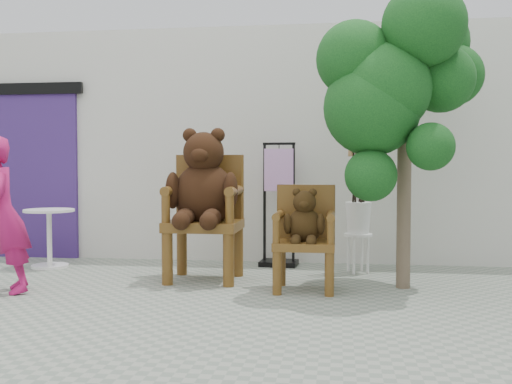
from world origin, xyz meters
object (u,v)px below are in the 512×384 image
(chair_big, at_px, (204,194))
(chair_small, at_px, (305,228))
(person, at_px, (5,216))
(stool_bucket, at_px, (358,217))
(tree, at_px, (402,76))
(display_stand, at_px, (279,218))
(cafe_table, at_px, (49,231))

(chair_big, xyz_separation_m, chair_small, (1.10, -0.37, -0.31))
(person, relative_size, stool_bucket, 1.04)
(chair_small, height_order, tree, tree)
(person, bearing_deg, display_stand, 96.54)
(person, bearing_deg, cafe_table, 159.29)
(tree, bearing_deg, cafe_table, 169.02)
(person, height_order, stool_bucket, person)
(chair_big, bearing_deg, cafe_table, 165.45)
(display_stand, bearing_deg, cafe_table, -165.54)
(stool_bucket, height_order, tree, tree)
(person, height_order, display_stand, display_stand)
(stool_bucket, bearing_deg, tree, -67.61)
(cafe_table, bearing_deg, stool_bucket, 1.89)
(chair_small, height_order, person, person)
(display_stand, height_order, tree, tree)
(cafe_table, bearing_deg, chair_big, -14.55)
(person, distance_m, cafe_table, 1.51)
(chair_big, height_order, display_stand, chair_big)
(cafe_table, relative_size, tree, 0.24)
(person, distance_m, tree, 4.08)
(cafe_table, distance_m, display_stand, 2.79)
(chair_big, height_order, stool_bucket, chair_big)
(chair_big, xyz_separation_m, cafe_table, (-2.04, 0.53, -0.49))
(cafe_table, distance_m, tree, 4.47)
(chair_big, bearing_deg, tree, -7.31)
(chair_big, height_order, tree, tree)
(cafe_table, xyz_separation_m, display_stand, (2.74, 0.50, 0.14))
(stool_bucket, xyz_separation_m, tree, (0.38, -0.91, 1.47))
(chair_big, xyz_separation_m, person, (-1.76, -0.92, -0.17))
(chair_big, distance_m, person, 1.99)
(chair_small, distance_m, person, 2.91)
(chair_small, xyz_separation_m, person, (-2.86, -0.55, 0.14))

